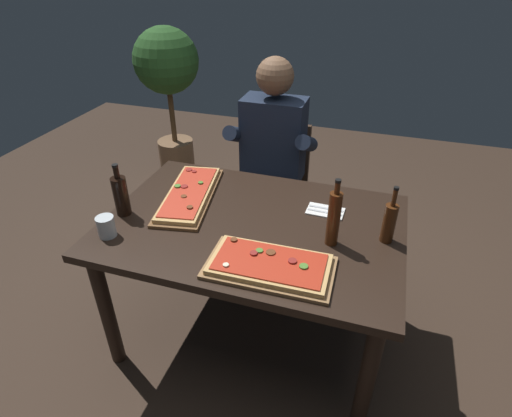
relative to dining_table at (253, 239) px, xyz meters
name	(u,v)px	position (x,y,z in m)	size (l,w,h in m)	color
ground_plane	(253,329)	(0.00, 0.00, -0.64)	(6.40, 6.40, 0.00)	#38281E
dining_table	(253,239)	(0.00, 0.00, 0.00)	(1.40, 0.96, 0.74)	black
pizza_rectangular_front	(270,265)	(0.17, -0.30, 0.12)	(0.52, 0.29, 0.05)	olive
pizza_rectangular_left	(189,194)	(-0.39, 0.12, 0.11)	(0.34, 0.63, 0.05)	brown
wine_bottle_dark	(121,195)	(-0.63, -0.11, 0.20)	(0.07, 0.07, 0.27)	black
oil_bottle_amber	(334,218)	(0.38, -0.04, 0.23)	(0.06, 0.06, 0.32)	#47230F
vinegar_bottle_green	(389,222)	(0.61, 0.05, 0.19)	(0.06, 0.06, 0.27)	#47230F
tumbler_near_camera	(106,228)	(-0.59, -0.30, 0.14)	(0.08, 0.08, 0.10)	silver
napkin_cutlery_set	(325,211)	(0.31, 0.20, 0.10)	(0.18, 0.12, 0.01)	white
diner_chair	(275,182)	(-0.12, 0.86, -0.16)	(0.44, 0.44, 0.87)	#3D2B1E
seated_diner	(271,155)	(-0.12, 0.74, 0.10)	(0.53, 0.41, 1.33)	#23232D
potted_plant_corner	(169,84)	(-1.20, 1.47, 0.25)	(0.52, 0.52, 1.34)	#846042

